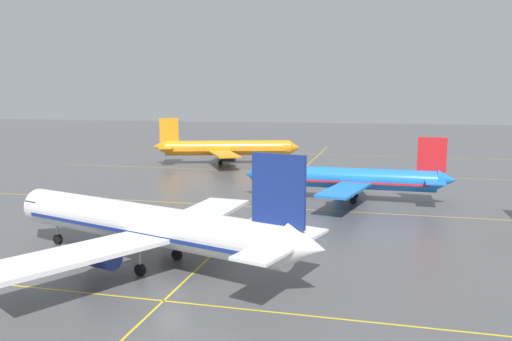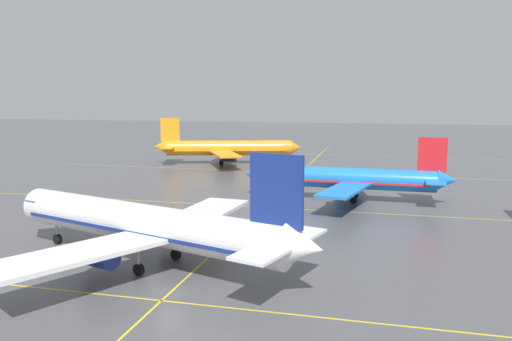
# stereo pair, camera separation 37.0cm
# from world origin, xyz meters

# --- Properties ---
(ground_plane) EXTENTS (600.00, 600.00, 0.00)m
(ground_plane) POSITION_xyz_m (0.00, 0.00, 0.00)
(ground_plane) COLOR #4C4C4F
(airliner_front_gate) EXTENTS (38.98, 33.29, 12.38)m
(airliner_front_gate) POSITION_xyz_m (-5.35, 6.18, 4.23)
(airliner_front_gate) COLOR white
(airliner_front_gate) RESTS_ON ground
(airliner_second_row) EXTENTS (34.74, 30.02, 10.82)m
(airliner_second_row) POSITION_xyz_m (12.32, 44.11, 3.69)
(airliner_second_row) COLOR blue
(airliner_second_row) RESTS_ON ground
(airliner_third_row) EXTENTS (37.35, 31.88, 11.83)m
(airliner_third_row) POSITION_xyz_m (-21.00, 84.16, 4.04)
(airliner_third_row) COLOR orange
(airliner_third_row) RESTS_ON ground
(taxiway_markings) EXTENTS (122.30, 165.13, 0.01)m
(taxiway_markings) POSITION_xyz_m (0.00, 54.29, 0.00)
(taxiway_markings) COLOR yellow
(taxiway_markings) RESTS_ON ground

